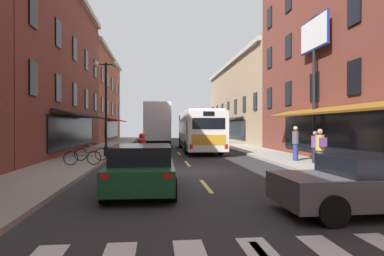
# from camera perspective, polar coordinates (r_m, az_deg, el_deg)

# --- Properties ---
(ground_plane) EXTENTS (34.80, 80.00, 0.10)m
(ground_plane) POSITION_cam_1_polar(r_m,az_deg,el_deg) (14.57, 0.33, -7.64)
(ground_plane) COLOR #28282B
(lane_centre_dashes) EXTENTS (0.14, 73.90, 0.01)m
(lane_centre_dashes) POSITION_cam_1_polar(r_m,az_deg,el_deg) (14.31, 0.45, -7.57)
(lane_centre_dashes) COLOR #DBCC4C
(lane_centre_dashes) RESTS_ON ground
(sidewalk_left) EXTENTS (3.00, 80.00, 0.14)m
(sidewalk_left) POSITION_cam_1_polar(r_m,az_deg,el_deg) (15.08, -22.73, -6.94)
(sidewalk_left) COLOR gray
(sidewalk_left) RESTS_ON ground
(sidewalk_right) EXTENTS (3.00, 80.00, 0.14)m
(sidewalk_right) POSITION_cam_1_polar(r_m,az_deg,el_deg) (16.30, 21.54, -6.39)
(sidewalk_right) COLOR gray
(sidewalk_right) RESTS_ON ground
(billboard_sign) EXTENTS (0.40, 3.10, 7.81)m
(billboard_sign) POSITION_cam_1_polar(r_m,az_deg,el_deg) (20.05, 20.15, 12.44)
(billboard_sign) COLOR black
(billboard_sign) RESTS_ON sidewalk_right
(transit_bus) EXTENTS (2.81, 12.02, 3.09)m
(transit_bus) POSITION_cam_1_polar(r_m,az_deg,el_deg) (26.59, 1.10, -0.39)
(transit_bus) COLOR white
(transit_bus) RESTS_ON ground
(box_truck) EXTENTS (2.53, 7.39, 4.07)m
(box_truck) POSITION_cam_1_polar(r_m,az_deg,el_deg) (32.05, -5.93, 0.54)
(box_truck) COLOR #B21E19
(box_truck) RESTS_ON ground
(sedan_near) EXTENTS (4.60, 2.08, 1.30)m
(sedan_near) POSITION_cam_1_polar(r_m,az_deg,el_deg) (8.78, 29.25, -8.22)
(sedan_near) COLOR #515154
(sedan_near) RESTS_ON ground
(sedan_mid) EXTENTS (2.05, 4.47, 1.40)m
(sedan_mid) POSITION_cam_1_polar(r_m,az_deg,el_deg) (10.26, -8.52, -6.76)
(sedan_mid) COLOR #144723
(sedan_mid) RESTS_ON ground
(sedan_far) EXTENTS (2.08, 4.62, 1.33)m
(sedan_far) POSITION_cam_1_polar(r_m,az_deg,el_deg) (43.71, -5.70, -1.33)
(sedan_far) COLOR #144723
(sedan_far) RESTS_ON ground
(motorcycle_rider) EXTENTS (0.62, 2.07, 1.66)m
(motorcycle_rider) POSITION_cam_1_polar(r_m,az_deg,el_deg) (14.71, -8.56, -4.59)
(motorcycle_rider) COLOR black
(motorcycle_rider) RESTS_ON ground
(bicycle_near) EXTENTS (1.71, 0.48, 0.91)m
(bicycle_near) POSITION_cam_1_polar(r_m,az_deg,el_deg) (18.46, -16.88, -4.24)
(bicycle_near) COLOR black
(bicycle_near) RESTS_ON sidewalk_left
(bicycle_mid) EXTENTS (1.71, 0.48, 0.91)m
(bicycle_mid) POSITION_cam_1_polar(r_m,az_deg,el_deg) (16.55, -18.22, -4.77)
(bicycle_mid) COLOR black
(bicycle_mid) RESTS_ON sidewalk_left
(pedestrian_near) EXTENTS (0.36, 0.50, 1.72)m
(pedestrian_near) POSITION_cam_1_polar(r_m,az_deg,el_deg) (14.66, 21.07, -3.30)
(pedestrian_near) COLOR #4C4C51
(pedestrian_near) RESTS_ON sidewalk_right
(pedestrian_mid) EXTENTS (0.36, 0.36, 1.57)m
(pedestrian_mid) POSITION_cam_1_polar(r_m,az_deg,el_deg) (17.67, 20.28, -3.02)
(pedestrian_mid) COLOR black
(pedestrian_mid) RESTS_ON sidewalk_right
(pedestrian_rear) EXTENTS (0.36, 0.36, 1.82)m
(pedestrian_rear) POSITION_cam_1_polar(r_m,az_deg,el_deg) (18.48, 17.29, -2.42)
(pedestrian_rear) COLOR navy
(pedestrian_rear) RESTS_ON sidewalk_right
(street_lamp_twin) EXTENTS (1.42, 0.32, 5.71)m
(street_lamp_twin) POSITION_cam_1_polar(r_m,az_deg,el_deg) (20.80, -14.50, 3.97)
(street_lamp_twin) COLOR black
(street_lamp_twin) RESTS_ON sidewalk_left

